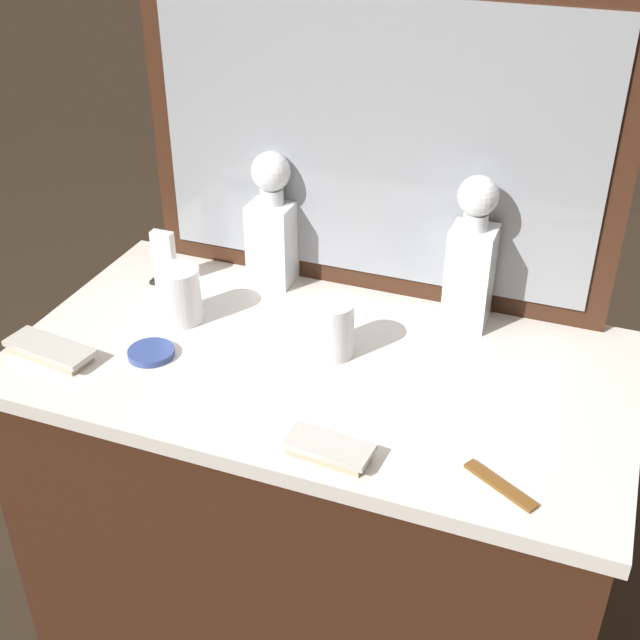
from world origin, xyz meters
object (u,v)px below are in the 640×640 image
crystal_decanter_right (471,267)px  porcelain_dish (151,353)px  crystal_tumbler_far_right (332,330)px  silver_brush_rear (50,351)px  napkin_holder (164,261)px  crystal_tumbler_far_left (179,297)px  silver_brush_left (329,449)px  crystal_decanter_far_left (273,231)px  tortoiseshell_comb (500,485)px

crystal_decanter_right → porcelain_dish: bearing=-148.0°
crystal_tumbler_far_right → silver_brush_rear: crystal_tumbler_far_right is taller
crystal_tumbler_far_right → porcelain_dish: crystal_tumbler_far_right is taller
napkin_holder → crystal_tumbler_far_left: bearing=-50.0°
crystal_tumbler_far_left → porcelain_dish: bearing=-85.6°
silver_brush_left → crystal_decanter_right: bearing=76.5°
silver_brush_rear → napkin_holder: (0.05, 0.31, 0.03)m
crystal_tumbler_far_right → silver_brush_rear: bearing=-157.7°
silver_brush_left → crystal_decanter_far_left: bearing=122.0°
silver_brush_rear → tortoiseshell_comb: silver_brush_rear is taller
napkin_holder → crystal_decanter_right: bearing=5.8°
crystal_tumbler_far_right → silver_brush_rear: 0.49m
silver_brush_rear → crystal_tumbler_far_left: bearing=51.4°
crystal_tumbler_far_right → silver_brush_left: 0.28m
crystal_tumbler_far_right → silver_brush_left: bearing=-70.6°
crystal_decanter_right → crystal_tumbler_far_right: 0.28m
crystal_decanter_far_left → silver_brush_rear: bearing=-122.8°
silver_brush_rear → crystal_decanter_right: bearing=29.7°
crystal_tumbler_far_left → tortoiseshell_comb: bearing=-20.3°
crystal_decanter_right → crystal_tumbler_far_right: (-0.20, -0.19, -0.07)m
crystal_decanter_right → crystal_tumbler_far_left: (-0.50, -0.18, -0.07)m
napkin_holder → crystal_tumbler_far_right: bearing=-17.2°
porcelain_dish → tortoiseshell_comb: bearing=-10.0°
crystal_tumbler_far_right → crystal_decanter_right: bearing=43.3°
crystal_tumbler_far_right → porcelain_dish: bearing=-157.6°
porcelain_dish → crystal_tumbler_far_left: bearing=94.4°
crystal_tumbler_far_right → silver_brush_left: crystal_tumbler_far_right is taller
crystal_decanter_right → napkin_holder: size_ratio=2.64×
crystal_decanter_far_left → crystal_decanter_right: size_ratio=0.94×
crystal_tumbler_far_right → silver_brush_rear: size_ratio=0.59×
crystal_tumbler_far_right → napkin_holder: 0.42m
crystal_tumbler_far_left → crystal_tumbler_far_right: crystal_tumbler_far_left is taller
crystal_decanter_far_left → silver_brush_rear: (-0.25, -0.40, -0.10)m
porcelain_dish → napkin_holder: bearing=114.2°
napkin_holder → silver_brush_left: bearing=-37.7°
crystal_decanter_right → silver_brush_left: 0.47m
crystal_decanter_far_left → napkin_holder: bearing=-157.3°
crystal_decanter_right → crystal_tumbler_far_right: crystal_decanter_right is taller
crystal_decanter_right → porcelain_dish: 0.59m
tortoiseshell_comb → napkin_holder: bearing=154.3°
crystal_decanter_right → tortoiseshell_comb: crystal_decanter_right is taller
tortoiseshell_comb → silver_brush_rear: bearing=176.7°
silver_brush_left → tortoiseshell_comb: (0.25, 0.02, -0.01)m
crystal_decanter_right → crystal_tumbler_far_left: 0.54m
silver_brush_rear → napkin_holder: size_ratio=1.57×
crystal_decanter_far_left → napkin_holder: size_ratio=2.47×
porcelain_dish → tortoiseshell_comb: 0.64m
crystal_decanter_far_left → crystal_decanter_right: bearing=-3.3°
crystal_decanter_far_left → silver_brush_rear: 0.48m
crystal_decanter_right → tortoiseshell_comb: size_ratio=2.51×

